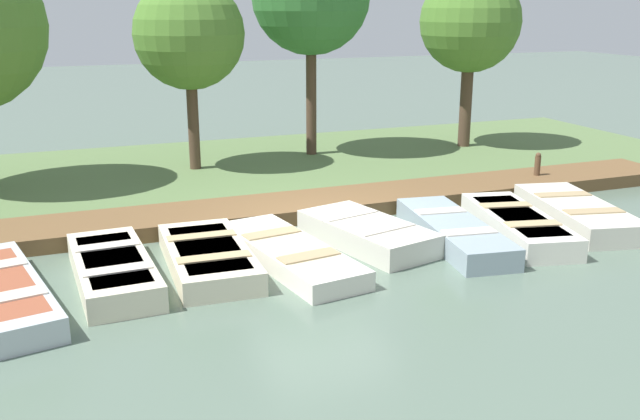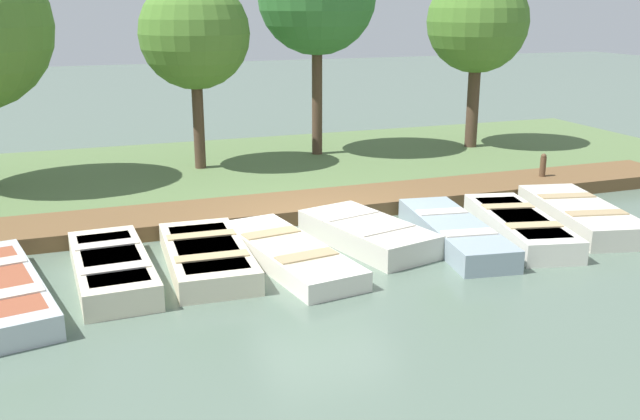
{
  "view_description": "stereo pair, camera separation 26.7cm",
  "coord_description": "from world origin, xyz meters",
  "px_view_note": "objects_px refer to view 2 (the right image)",
  "views": [
    {
      "loc": [
        11.71,
        -4.61,
        4.17
      ],
      "look_at": [
        0.52,
        -0.27,
        0.65
      ],
      "focal_mm": 40.0,
      "sensor_mm": 36.0,
      "label": 1
    },
    {
      "loc": [
        11.81,
        -4.36,
        4.17
      ],
      "look_at": [
        0.52,
        -0.27,
        0.65
      ],
      "focal_mm": 40.0,
      "sensor_mm": 36.0,
      "label": 2
    }
  ],
  "objects_px": {
    "rowboat_6": "(519,226)",
    "rowboat_1": "(112,268)",
    "rowboat_7": "(580,214)",
    "park_tree_right": "(478,23)",
    "rowboat_0": "(1,290)",
    "rowboat_4": "(367,233)",
    "rowboat_3": "(288,253)",
    "park_tree_left": "(194,34)",
    "rowboat_5": "(454,232)",
    "rowboat_2": "(207,256)",
    "mooring_post_far": "(542,171)"
  },
  "relations": [
    {
      "from": "rowboat_2",
      "to": "rowboat_6",
      "type": "distance_m",
      "value": 5.74
    },
    {
      "from": "rowboat_0",
      "to": "rowboat_2",
      "type": "xyz_separation_m",
      "value": [
        -0.38,
        3.06,
        0.0
      ]
    },
    {
      "from": "rowboat_3",
      "to": "park_tree_right",
      "type": "xyz_separation_m",
      "value": [
        -6.7,
        7.55,
        3.45
      ]
    },
    {
      "from": "rowboat_5",
      "to": "park_tree_left",
      "type": "distance_m",
      "value": 8.11
    },
    {
      "from": "rowboat_0",
      "to": "park_tree_right",
      "type": "relative_size",
      "value": 0.73
    },
    {
      "from": "rowboat_1",
      "to": "rowboat_4",
      "type": "xyz_separation_m",
      "value": [
        -0.22,
        4.41,
        0.01
      ]
    },
    {
      "from": "park_tree_right",
      "to": "rowboat_4",
      "type": "bearing_deg",
      "value": -43.32
    },
    {
      "from": "rowboat_5",
      "to": "park_tree_left",
      "type": "bearing_deg",
      "value": -145.35
    },
    {
      "from": "rowboat_2",
      "to": "rowboat_7",
      "type": "xyz_separation_m",
      "value": [
        0.18,
        7.25,
        0.02
      ]
    },
    {
      "from": "rowboat_0",
      "to": "rowboat_6",
      "type": "bearing_deg",
      "value": 78.46
    },
    {
      "from": "rowboat_1",
      "to": "rowboat_4",
      "type": "bearing_deg",
      "value": 90.6
    },
    {
      "from": "rowboat_7",
      "to": "park_tree_right",
      "type": "height_order",
      "value": "park_tree_right"
    },
    {
      "from": "rowboat_1",
      "to": "park_tree_right",
      "type": "distance_m",
      "value": 12.71
    },
    {
      "from": "rowboat_0",
      "to": "park_tree_left",
      "type": "xyz_separation_m",
      "value": [
        -6.76,
        4.18,
        3.24
      ]
    },
    {
      "from": "rowboat_1",
      "to": "rowboat_6",
      "type": "xyz_separation_m",
      "value": [
        0.32,
        7.22,
        -0.0
      ]
    },
    {
      "from": "rowboat_2",
      "to": "park_tree_right",
      "type": "relative_size",
      "value": 0.59
    },
    {
      "from": "rowboat_0",
      "to": "rowboat_5",
      "type": "height_order",
      "value": "rowboat_5"
    },
    {
      "from": "rowboat_2",
      "to": "rowboat_4",
      "type": "height_order",
      "value": "rowboat_4"
    },
    {
      "from": "park_tree_left",
      "to": "rowboat_1",
      "type": "bearing_deg",
      "value": -22.06
    },
    {
      "from": "rowboat_7",
      "to": "park_tree_left",
      "type": "height_order",
      "value": "park_tree_left"
    },
    {
      "from": "rowboat_7",
      "to": "mooring_post_far",
      "type": "bearing_deg",
      "value": 170.5
    },
    {
      "from": "rowboat_5",
      "to": "rowboat_7",
      "type": "relative_size",
      "value": 1.03
    },
    {
      "from": "rowboat_7",
      "to": "rowboat_0",
      "type": "bearing_deg",
      "value": -76.42
    },
    {
      "from": "rowboat_4",
      "to": "rowboat_7",
      "type": "bearing_deg",
      "value": 71.76
    },
    {
      "from": "rowboat_7",
      "to": "mooring_post_far",
      "type": "relative_size",
      "value": 4.11
    },
    {
      "from": "rowboat_2",
      "to": "mooring_post_far",
      "type": "relative_size",
      "value": 3.6
    },
    {
      "from": "rowboat_6",
      "to": "rowboat_1",
      "type": "bearing_deg",
      "value": -79.94
    },
    {
      "from": "rowboat_0",
      "to": "rowboat_1",
      "type": "distance_m",
      "value": 1.6
    },
    {
      "from": "rowboat_7",
      "to": "mooring_post_far",
      "type": "distance_m",
      "value": 2.84
    },
    {
      "from": "rowboat_3",
      "to": "rowboat_7",
      "type": "relative_size",
      "value": 1.06
    },
    {
      "from": "rowboat_0",
      "to": "rowboat_7",
      "type": "height_order",
      "value": "rowboat_7"
    },
    {
      "from": "rowboat_0",
      "to": "rowboat_7",
      "type": "bearing_deg",
      "value": 79.61
    },
    {
      "from": "rowboat_7",
      "to": "rowboat_3",
      "type": "bearing_deg",
      "value": -77.04
    },
    {
      "from": "rowboat_5",
      "to": "mooring_post_far",
      "type": "relative_size",
      "value": 4.24
    },
    {
      "from": "rowboat_5",
      "to": "park_tree_right",
      "type": "bearing_deg",
      "value": 154.94
    },
    {
      "from": "rowboat_0",
      "to": "mooring_post_far",
      "type": "bearing_deg",
      "value": 92.43
    },
    {
      "from": "rowboat_0",
      "to": "rowboat_6",
      "type": "height_order",
      "value": "rowboat_6"
    },
    {
      "from": "rowboat_1",
      "to": "park_tree_left",
      "type": "height_order",
      "value": "park_tree_left"
    },
    {
      "from": "rowboat_4",
      "to": "park_tree_left",
      "type": "bearing_deg",
      "value": -177.73
    },
    {
      "from": "rowboat_7",
      "to": "park_tree_right",
      "type": "relative_size",
      "value": 0.67
    },
    {
      "from": "rowboat_4",
      "to": "mooring_post_far",
      "type": "xyz_separation_m",
      "value": [
        -2.29,
        5.4,
        0.2
      ]
    },
    {
      "from": "rowboat_5",
      "to": "rowboat_7",
      "type": "height_order",
      "value": "rowboat_7"
    },
    {
      "from": "rowboat_3",
      "to": "mooring_post_far",
      "type": "xyz_separation_m",
      "value": [
        -2.67,
        7.0,
        0.25
      ]
    },
    {
      "from": "rowboat_1",
      "to": "rowboat_2",
      "type": "bearing_deg",
      "value": 90.32
    },
    {
      "from": "rowboat_3",
      "to": "rowboat_5",
      "type": "distance_m",
      "value": 3.1
    },
    {
      "from": "rowboat_0",
      "to": "rowboat_3",
      "type": "distance_m",
      "value": 4.38
    },
    {
      "from": "rowboat_5",
      "to": "rowboat_7",
      "type": "bearing_deg",
      "value": 100.56
    },
    {
      "from": "rowboat_0",
      "to": "rowboat_3",
      "type": "relative_size",
      "value": 1.02
    },
    {
      "from": "rowboat_0",
      "to": "rowboat_4",
      "type": "xyz_separation_m",
      "value": [
        -0.53,
        5.97,
        0.03
      ]
    },
    {
      "from": "rowboat_0",
      "to": "rowboat_4",
      "type": "distance_m",
      "value": 6.0
    }
  ]
}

